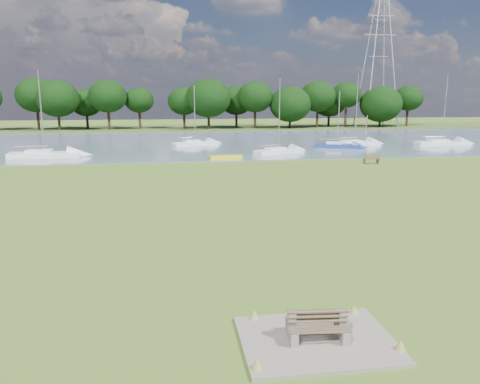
{
  "coord_description": "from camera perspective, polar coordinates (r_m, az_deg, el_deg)",
  "views": [
    {
      "loc": [
        -3.85,
        -25.38,
        6.69
      ],
      "look_at": [
        -0.35,
        -2.0,
        1.79
      ],
      "focal_mm": 35.0,
      "sensor_mm": 36.0,
      "label": 1
    }
  ],
  "objects": [
    {
      "name": "far_bank",
      "position": [
        97.69,
        -6.31,
        7.71
      ],
      "size": [
        220.0,
        20.0,
        0.4
      ],
      "primitive_type": "cube",
      "color": "#4C6626",
      "rests_on": "ground"
    },
    {
      "name": "sailboat_0",
      "position": [
        61.83,
        11.74,
        5.72
      ],
      "size": [
        5.9,
        3.65,
        7.18
      ],
      "rotation": [
        0.0,
        0.0,
        -0.39
      ],
      "color": "navy",
      "rests_on": "river"
    },
    {
      "name": "river",
      "position": [
        67.82,
        -5.26,
        6.0
      ],
      "size": [
        220.0,
        40.0,
        0.1
      ],
      "primitive_type": "cube",
      "color": "slate",
      "rests_on": "ground"
    },
    {
      "name": "riverbank_bench",
      "position": [
        48.26,
        15.76,
        3.91
      ],
      "size": [
        1.68,
        0.57,
        1.02
      ],
      "rotation": [
        0.0,
        0.0,
        0.05
      ],
      "color": "brown",
      "rests_on": "ground"
    },
    {
      "name": "sailboat_3",
      "position": [
        69.12,
        23.35,
        5.66
      ],
      "size": [
        7.19,
        2.13,
        9.37
      ],
      "rotation": [
        0.0,
        0.0,
        -0.02
      ],
      "color": "white",
      "rests_on": "river"
    },
    {
      "name": "concrete_pad",
      "position": [
        13.73,
        9.32,
        -17.37
      ],
      "size": [
        4.2,
        3.2,
        0.1
      ],
      "primitive_type": "cube",
      "color": "gray",
      "rests_on": "ground"
    },
    {
      "name": "pylon",
      "position": [
        105.61,
        16.73,
        18.11
      ],
      "size": [
        6.91,
        4.84,
        30.8
      ],
      "color": "#A8AAAF",
      "rests_on": "far_bank"
    },
    {
      "name": "sailboat_4",
      "position": [
        54.77,
        4.69,
        5.17
      ],
      "size": [
        6.33,
        4.08,
        8.51
      ],
      "rotation": [
        0.0,
        0.0,
        0.42
      ],
      "color": "white",
      "rests_on": "river"
    },
    {
      "name": "ground",
      "position": [
        26.53,
        0.1,
        -2.89
      ],
      "size": [
        220.0,
        220.0,
        0.0
      ],
      "primitive_type": "plane",
      "color": "olive"
    },
    {
      "name": "sailboat_6",
      "position": [
        64.8,
        13.77,
        5.92
      ],
      "size": [
        7.19,
        3.33,
        9.48
      ],
      "rotation": [
        0.0,
        0.0,
        0.21
      ],
      "color": "white",
      "rests_on": "river"
    },
    {
      "name": "sailboat_5",
      "position": [
        55.35,
        -22.81,
        4.44
      ],
      "size": [
        7.51,
        2.24,
        9.29
      ],
      "rotation": [
        0.0,
        0.0,
        0.02
      ],
      "color": "white",
      "rests_on": "river"
    },
    {
      "name": "bench_pair",
      "position": [
        13.53,
        9.38,
        -15.82
      ],
      "size": [
        1.75,
        1.13,
        0.9
      ],
      "rotation": [
        0.0,
        0.0,
        -0.09
      ],
      "color": "gray",
      "rests_on": "concrete_pad"
    },
    {
      "name": "sailboat_2",
      "position": [
        63.63,
        -5.54,
        6.08
      ],
      "size": [
        6.23,
        3.62,
        7.97
      ],
      "rotation": [
        0.0,
        0.0,
        0.35
      ],
      "color": "white",
      "rests_on": "river"
    },
    {
      "name": "kayak",
      "position": [
        50.15,
        -1.73,
        4.29
      ],
      "size": [
        3.5,
        1.13,
        0.34
      ],
      "primitive_type": "cube",
      "rotation": [
        0.0,
        0.0,
        0.1
      ],
      "color": "yellow",
      "rests_on": "river"
    },
    {
      "name": "tree_line",
      "position": [
        93.55,
        -12.16,
        10.89
      ],
      "size": [
        123.67,
        8.0,
        9.69
      ],
      "color": "black",
      "rests_on": "far_bank"
    }
  ]
}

